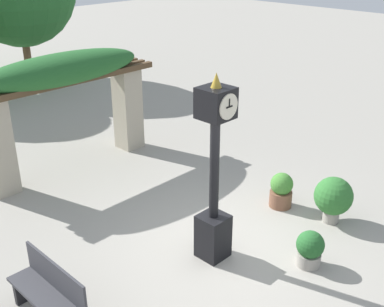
% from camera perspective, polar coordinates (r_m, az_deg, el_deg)
% --- Properties ---
extents(ground_plane, '(60.00, 60.00, 0.00)m').
position_cam_1_polar(ground_plane, '(8.74, 3.53, -11.02)').
color(ground_plane, gray).
extents(pedestal_clock, '(0.48, 0.53, 3.24)m').
position_cam_1_polar(pedestal_clock, '(7.78, 2.64, -3.33)').
color(pedestal_clock, black).
rests_on(pedestal_clock, ground).
extents(pergola, '(4.63, 1.15, 2.74)m').
position_cam_1_polar(pergola, '(11.23, -14.88, 7.78)').
color(pergola, '#A89E89').
rests_on(pergola, ground).
extents(potted_plant_near_left, '(0.74, 0.74, 0.93)m').
position_cam_1_polar(potted_plant_near_left, '(9.56, 16.41, -4.99)').
color(potted_plant_near_left, gray).
rests_on(potted_plant_near_left, ground).
extents(potted_plant_near_right, '(0.46, 0.46, 0.74)m').
position_cam_1_polar(potted_plant_near_right, '(9.93, 10.53, -4.29)').
color(potted_plant_near_right, brown).
rests_on(potted_plant_near_right, ground).
extents(potted_plant_far_left, '(0.47, 0.47, 0.64)m').
position_cam_1_polar(potted_plant_far_left, '(8.36, 13.80, -10.86)').
color(potted_plant_far_left, gray).
rests_on(potted_plant_far_left, ground).
extents(park_bench, '(0.42, 1.50, 0.89)m').
position_cam_1_polar(park_bench, '(7.39, -16.56, -15.56)').
color(park_bench, '#38383D').
rests_on(park_bench, ground).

